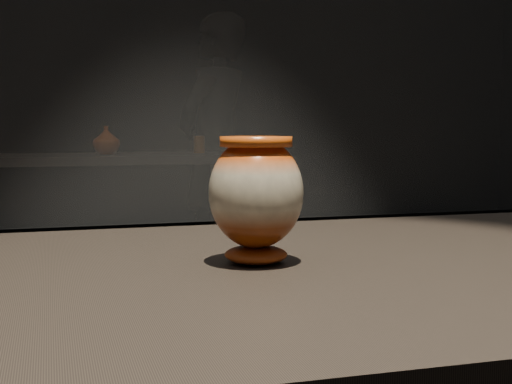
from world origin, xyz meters
TOP-DOWN VIEW (x-y plane):
  - main_vase at (0.14, 0.03)m, footprint 0.14×0.14m
  - back_shelf at (0.06, 3.43)m, footprint 2.00×0.60m
  - back_vase_mid at (0.20, 3.42)m, footprint 0.20×0.20m
  - back_vase_right at (0.76, 3.44)m, footprint 0.07×0.07m
  - visitor at (0.94, 3.78)m, footprint 0.77×0.77m

SIDE VIEW (x-z plane):
  - back_shelf at x=0.06m, z-range 0.19..1.09m
  - visitor at x=0.94m, z-range 0.00..1.81m
  - back_vase_right at x=0.76m, z-range 0.90..1.01m
  - back_vase_mid at x=0.20m, z-range 0.90..1.07m
  - main_vase at x=0.14m, z-range 0.91..1.08m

